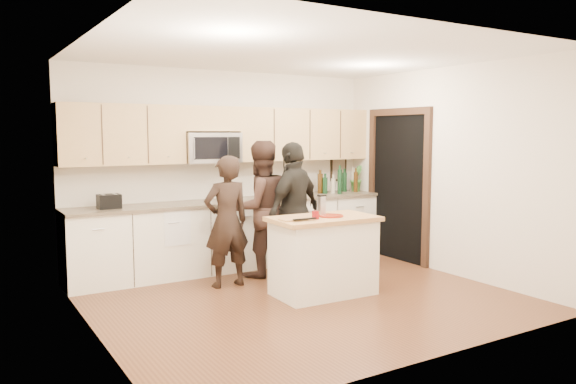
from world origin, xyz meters
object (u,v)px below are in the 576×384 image
toaster (109,201)px  woman_right (294,211)px  woman_left (227,222)px  woman_center (260,209)px  island (323,255)px

toaster → woman_right: woman_right is taller
woman_left → woman_right: 0.90m
woman_center → woman_left: bearing=23.5°
woman_left → island: bearing=131.3°
woman_center → island: bearing=100.5°
woman_center → woman_right: (0.30, -0.35, -0.01)m
woman_left → woman_center: size_ratio=0.90×
woman_center → toaster: bearing=-16.4°
toaster → island: bearing=-40.4°
woman_left → toaster: bearing=-34.4°
island → woman_center: 1.23m
toaster → woman_left: (1.18, -0.79, -0.24)m
island → woman_right: (0.10, 0.79, 0.41)m
toaster → woman_right: 2.26m
island → toaster: bearing=141.6°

